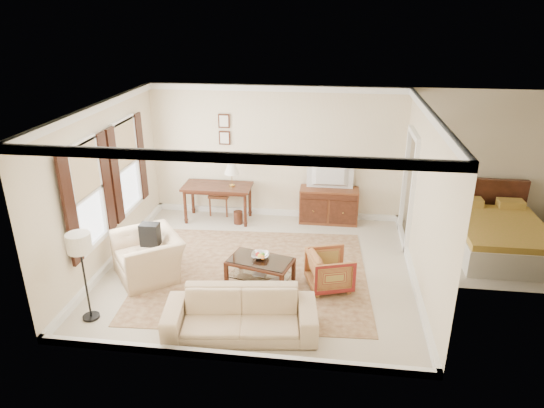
% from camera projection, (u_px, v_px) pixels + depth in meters
% --- Properties ---
extents(room_shell, '(5.51, 5.01, 2.91)m').
position_uv_depth(room_shell, '(257.00, 135.00, 7.83)').
color(room_shell, beige).
rests_on(room_shell, ground).
extents(annex_bedroom, '(3.00, 2.70, 2.90)m').
position_uv_depth(annex_bedroom, '(503.00, 238.00, 9.15)').
color(annex_bedroom, beige).
rests_on(annex_bedroom, ground).
extents(window_front, '(0.12, 1.56, 1.80)m').
position_uv_depth(window_front, '(87.00, 196.00, 7.86)').
color(window_front, '#CCB284').
rests_on(window_front, room_shell).
extents(window_rear, '(0.12, 1.56, 1.80)m').
position_uv_depth(window_rear, '(127.00, 166.00, 9.33)').
color(window_rear, '#CCB284').
rests_on(window_rear, room_shell).
extents(doorway, '(0.10, 1.12, 2.25)m').
position_uv_depth(doorway, '(408.00, 191.00, 9.41)').
color(doorway, white).
rests_on(doorway, room_shell).
extents(rug, '(4.14, 3.61, 0.01)m').
position_uv_depth(rug, '(254.00, 273.00, 8.59)').
color(rug, brown).
rests_on(rug, room_shell).
extents(writing_desk, '(1.48, 0.74, 0.81)m').
position_uv_depth(writing_desk, '(217.00, 190.00, 10.51)').
color(writing_desk, '#4B2315').
rests_on(writing_desk, room_shell).
extents(desk_chair, '(0.54, 0.54, 1.05)m').
position_uv_depth(desk_chair, '(220.00, 192.00, 10.90)').
color(desk_chair, brown).
rests_on(desk_chair, room_shell).
extents(desk_lamp, '(0.32, 0.32, 0.50)m').
position_uv_depth(desk_lamp, '(232.00, 175.00, 10.34)').
color(desk_lamp, silver).
rests_on(desk_lamp, writing_desk).
extents(framed_prints, '(0.25, 0.04, 0.68)m').
position_uv_depth(framed_prints, '(224.00, 129.00, 10.43)').
color(framed_prints, '#4B2315').
rests_on(framed_prints, room_shell).
extents(sideboard, '(1.25, 0.48, 0.77)m').
position_uv_depth(sideboard, '(329.00, 205.00, 10.52)').
color(sideboard, brown).
rests_on(sideboard, room_shell).
extents(tv, '(0.94, 0.54, 0.12)m').
position_uv_depth(tv, '(330.00, 168.00, 10.18)').
color(tv, black).
rests_on(tv, sideboard).
extents(coffee_table, '(1.19, 0.88, 0.45)m').
position_uv_depth(coffee_table, '(260.00, 265.00, 8.19)').
color(coffee_table, '#4B2315').
rests_on(coffee_table, room_shell).
extents(fruit_bowl, '(0.42, 0.42, 0.10)m').
position_uv_depth(fruit_bowl, '(260.00, 255.00, 8.18)').
color(fruit_bowl, silver).
rests_on(fruit_bowl, coffee_table).
extents(book_a, '(0.28, 0.09, 0.38)m').
position_uv_depth(book_a, '(255.00, 271.00, 8.33)').
color(book_a, brown).
rests_on(book_a, coffee_table).
extents(book_b, '(0.21, 0.22, 0.38)m').
position_uv_depth(book_b, '(273.00, 279.00, 8.09)').
color(book_b, brown).
rests_on(book_b, coffee_table).
extents(striped_armchair, '(0.83, 0.86, 0.71)m').
position_uv_depth(striped_armchair, '(330.00, 269.00, 8.05)').
color(striped_armchair, maroon).
rests_on(striped_armchair, room_shell).
extents(club_armchair, '(1.32, 1.40, 1.03)m').
position_uv_depth(club_armchair, '(148.00, 249.00, 8.36)').
color(club_armchair, tan).
rests_on(club_armchair, room_shell).
extents(backpack, '(0.37, 0.39, 0.40)m').
position_uv_depth(backpack, '(150.00, 233.00, 8.36)').
color(backpack, black).
rests_on(backpack, club_armchair).
extents(sofa, '(2.23, 0.90, 0.85)m').
position_uv_depth(sofa, '(240.00, 308.00, 6.89)').
color(sofa, tan).
rests_on(sofa, room_shell).
extents(floor_lamp, '(0.35, 0.35, 1.42)m').
position_uv_depth(floor_lamp, '(80.00, 249.00, 6.93)').
color(floor_lamp, black).
rests_on(floor_lamp, room_shell).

